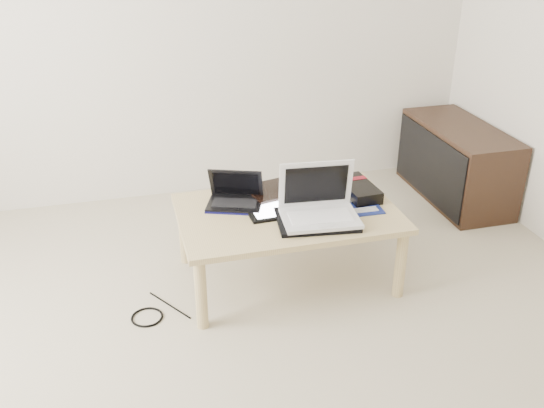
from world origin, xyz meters
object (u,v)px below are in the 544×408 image
object	(u,v)px
gpu_box	(358,189)
coffee_table	(288,219)
netbook	(235,197)
white_laptop	(319,206)
media_cabinet	(456,163)

from	to	relation	value
gpu_box	coffee_table	bearing A→B (deg)	-168.30
netbook	gpu_box	world-z (taller)	netbook
coffee_table	white_laptop	world-z (taller)	white_laptop
netbook	gpu_box	size ratio (longest dim) A/B	1.06
white_laptop	gpu_box	bearing A→B (deg)	36.42
coffee_table	media_cabinet	distance (m)	1.51
media_cabinet	netbook	bearing A→B (deg)	-161.74
netbook	white_laptop	xyz separation A→B (m)	(0.36, -0.27, 0.03)
coffee_table	media_cabinet	size ratio (longest dim) A/B	1.22
gpu_box	media_cabinet	bearing A→B (deg)	31.59
coffee_table	white_laptop	bearing A→B (deg)	-48.19
media_cabinet	gpu_box	size ratio (longest dim) A/B	2.91
white_laptop	gpu_box	distance (m)	0.37
coffee_table	gpu_box	xyz separation A→B (m)	(0.41, 0.09, 0.08)
coffee_table	white_laptop	xyz separation A→B (m)	(0.12, -0.13, 0.12)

